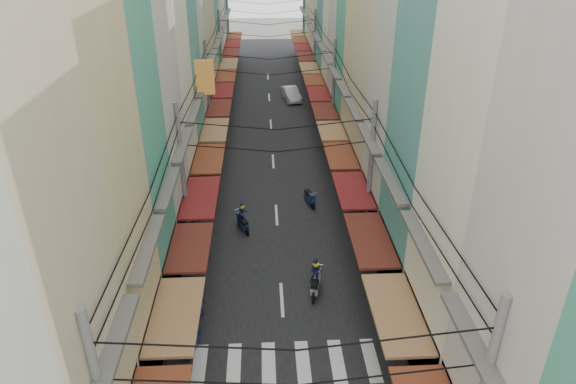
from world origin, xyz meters
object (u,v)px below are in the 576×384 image
object	(u,v)px
bicycle	(378,246)
traffic_sign	(428,305)
market_umbrella	(424,288)
white_car	(291,100)

from	to	relation	value
bicycle	traffic_sign	xyz separation A→B (m)	(0.31, -7.57, 2.16)
bicycle	market_umbrella	bearing A→B (deg)	-156.69
white_car	market_umbrella	bearing A→B (deg)	-94.23
bicycle	market_umbrella	world-z (taller)	market_umbrella
bicycle	traffic_sign	bearing A→B (deg)	-159.08
market_umbrella	traffic_sign	size ratio (longest dim) A/B	0.79
bicycle	traffic_sign	world-z (taller)	traffic_sign
white_car	traffic_sign	bearing A→B (deg)	-94.82
traffic_sign	bicycle	bearing A→B (deg)	92.35
white_car	bicycle	distance (m)	26.90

